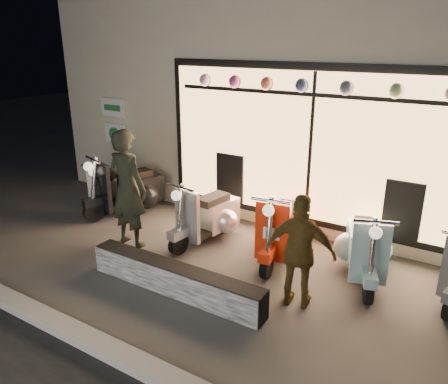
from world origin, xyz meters
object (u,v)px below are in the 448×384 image
Objects in this scene: graffiti_barrier at (175,279)px; scooter_silver at (211,215)px; woman at (300,252)px; scooter_red at (283,227)px; man at (128,189)px.

graffiti_barrier is 1.76m from scooter_silver.
graffiti_barrier is at bearing 12.14° from woman.
scooter_red is (0.73, 1.79, 0.25)m from graffiti_barrier.
woman reaches higher than scooter_red.
scooter_silver is at bearing -137.01° from man.
scooter_silver is (-0.53, 1.66, 0.23)m from graffiti_barrier.
graffiti_barrier is 1.70m from woman.
woman reaches higher than scooter_silver.
scooter_red is 1.45m from woman.
scooter_silver is 1.43m from man.
woman is (0.77, -1.19, 0.30)m from scooter_red.
man is (-1.52, 0.78, 0.76)m from graffiti_barrier.
woman is at bearing -66.38° from scooter_red.
man is at bearing -13.14° from woman.
scooter_red is at bearing -66.96° from woman.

